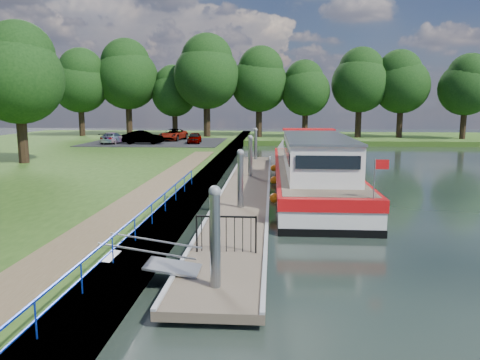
# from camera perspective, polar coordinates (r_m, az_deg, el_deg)

# --- Properties ---
(ground) EXTENTS (160.00, 160.00, 0.00)m
(ground) POSITION_cam_1_polar(r_m,az_deg,el_deg) (12.50, -2.69, -13.69)
(ground) COLOR black
(ground) RESTS_ON ground
(bank_edge) EXTENTS (1.10, 90.00, 0.78)m
(bank_edge) POSITION_cam_1_polar(r_m,az_deg,el_deg) (27.09, -4.39, -0.27)
(bank_edge) COLOR #473D2D
(bank_edge) RESTS_ON ground
(far_bank) EXTENTS (60.00, 18.00, 0.60)m
(far_bank) POSITION_cam_1_polar(r_m,az_deg,el_deg) (64.48, 13.51, 4.97)
(far_bank) COLOR #284A15
(far_bank) RESTS_ON ground
(footpath) EXTENTS (1.60, 40.00, 0.05)m
(footpath) POSITION_cam_1_polar(r_m,az_deg,el_deg) (20.67, -12.31, -2.30)
(footpath) COLOR brown
(footpath) RESTS_ON riverbank
(carpark) EXTENTS (14.00, 12.00, 0.06)m
(carpark) POSITION_cam_1_polar(r_m,az_deg,el_deg) (51.11, -10.07, 4.59)
(carpark) COLOR black
(carpark) RESTS_ON riverbank
(blue_fence) EXTENTS (0.04, 18.04, 0.72)m
(blue_fence) POSITION_cam_1_polar(r_m,az_deg,el_deg) (15.42, -11.65, -4.28)
(blue_fence) COLOR #0C2DBF
(blue_fence) RESTS_ON riverbank
(pontoon) EXTENTS (2.50, 30.00, 0.56)m
(pontoon) POSITION_cam_1_polar(r_m,az_deg,el_deg) (24.91, 0.76, -1.57)
(pontoon) COLOR brown
(pontoon) RESTS_ON ground
(mooring_piles) EXTENTS (0.30, 27.30, 3.55)m
(mooring_piles) POSITION_cam_1_polar(r_m,az_deg,el_deg) (24.73, 0.77, 0.93)
(mooring_piles) COLOR gray
(mooring_piles) RESTS_ON ground
(gangway) EXTENTS (2.58, 1.00, 0.92)m
(gangway) POSITION_cam_1_polar(r_m,az_deg,el_deg) (13.07, -10.66, -9.88)
(gangway) COLOR #A5A8AD
(gangway) RESTS_ON ground
(gate_panel) EXTENTS (1.85, 0.05, 1.15)m
(gate_panel) POSITION_cam_1_polar(r_m,az_deg,el_deg) (14.20, -1.70, -5.95)
(gate_panel) COLOR black
(gate_panel) RESTS_ON ground
(barge) EXTENTS (4.36, 21.15, 4.78)m
(barge) POSITION_cam_1_polar(r_m,az_deg,el_deg) (27.62, 8.57, 1.30)
(barge) COLOR black
(barge) RESTS_ON ground
(horizon_trees) EXTENTS (54.38, 10.03, 12.87)m
(horizon_trees) POSITION_cam_1_polar(r_m,az_deg,el_deg) (60.26, 1.16, 12.22)
(horizon_trees) COLOR #332316
(horizon_trees) RESTS_ON ground
(bank_tree_a) EXTENTS (6.12, 6.12, 9.72)m
(bank_tree_a) POSITION_cam_1_polar(r_m,az_deg,el_deg) (36.04, -25.41, 11.83)
(bank_tree_a) COLOR #332316
(bank_tree_a) RESTS_ON riverbank
(car_a) EXTENTS (1.48, 3.28, 1.09)m
(car_a) POSITION_cam_1_polar(r_m,az_deg,el_deg) (48.77, -5.57, 5.15)
(car_a) COLOR #999999
(car_a) RESTS_ON carpark
(car_b) EXTENTS (4.09, 1.56, 1.33)m
(car_b) POSITION_cam_1_polar(r_m,az_deg,el_deg) (48.47, -11.73, 5.11)
(car_b) COLOR #999999
(car_b) RESTS_ON carpark
(car_c) EXTENTS (1.78, 3.96, 1.13)m
(car_c) POSITION_cam_1_polar(r_m,az_deg,el_deg) (49.88, -15.25, 4.98)
(car_c) COLOR #999999
(car_c) RESTS_ON carpark
(car_d) EXTENTS (2.80, 4.83, 1.26)m
(car_d) POSITION_cam_1_polar(r_m,az_deg,el_deg) (52.72, -8.15, 5.50)
(car_d) COLOR #999999
(car_d) RESTS_ON carpark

